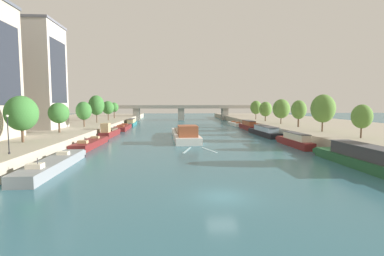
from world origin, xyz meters
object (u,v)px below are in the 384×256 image
at_px(moored_boat_right_upstream, 235,124).
at_px(tree_left_third, 114,107).
at_px(moored_boat_left_lone, 54,164).
at_px(tree_right_by_lamp, 299,110).
at_px(lamppost_left_bank, 8,132).
at_px(tree_right_midway, 281,109).
at_px(barge_midriver, 185,134).
at_px(tree_right_third, 323,109).
at_px(moored_boat_left_far, 132,122).
at_px(moored_boat_right_gap_after, 360,157).
at_px(moored_boat_left_midway, 110,132).
at_px(tree_right_second, 362,116).
at_px(tree_right_nearest, 266,109).
at_px(moored_boat_left_end, 123,127).
at_px(moored_boat_right_lone, 295,140).
at_px(tree_left_distant, 21,113).
at_px(tree_left_nearest, 59,113).
at_px(tree_left_end_of_row, 84,111).
at_px(bridge_far, 181,111).
at_px(tree_left_second, 108,108).
at_px(moored_boat_right_end, 265,131).
at_px(tree_left_midway, 96,105).
at_px(moored_boat_right_midway, 248,126).
at_px(tree_right_distant, 256,107).
at_px(moored_boat_left_second, 91,143).

relative_size(moored_boat_right_upstream, tree_left_third, 2.45).
height_order(moored_boat_left_lone, tree_right_by_lamp, tree_right_by_lamp).
xyz_separation_m(tree_right_by_lamp, lamppost_left_bank, (-48.59, -33.11, -1.73)).
distance_m(moored_boat_left_lone, tree_right_midway, 61.92).
distance_m(barge_midriver, tree_right_third, 28.74).
xyz_separation_m(moored_boat_left_far, moored_boat_right_gap_after, (37.14, -68.64, 0.18)).
xyz_separation_m(moored_boat_left_midway, tree_right_second, (45.51, -23.01, 4.56)).
bearing_deg(tree_right_nearest, moored_boat_left_midway, -154.12).
xyz_separation_m(moored_boat_left_lone, moored_boat_left_end, (-0.77, 51.38, -0.01)).
relative_size(moored_boat_right_lone, tree_left_distant, 1.86).
bearing_deg(tree_left_nearest, moored_boat_right_lone, -9.38).
height_order(moored_boat_left_far, tree_left_nearest, tree_left_nearest).
bearing_deg(tree_left_end_of_row, bridge_far, 67.27).
height_order(moored_boat_right_gap_after, tree_left_nearest, tree_left_nearest).
distance_m(moored_boat_right_upstream, tree_left_second, 44.12).
bearing_deg(tree_right_second, tree_right_nearest, 91.34).
xyz_separation_m(moored_boat_right_end, tree_left_second, (-43.68, 30.77, 5.30)).
bearing_deg(moored_boat_right_gap_after, tree_left_midway, 130.50).
height_order(barge_midriver, tree_right_nearest, tree_right_nearest).
relative_size(moored_boat_right_midway, tree_right_midway, 1.96).
bearing_deg(tree_right_distant, tree_right_second, -88.78).
distance_m(moored_boat_right_gap_after, tree_right_distant, 66.74).
xyz_separation_m(moored_boat_left_midway, tree_right_third, (44.87, -12.17, 5.66)).
distance_m(moored_boat_right_lone, tree_right_midway, 29.15).
bearing_deg(tree_left_end_of_row, moored_boat_right_gap_after, -40.43).
bearing_deg(moored_boat_right_end, moored_boat_left_midway, 178.66).
xyz_separation_m(lamppost_left_bank, bridge_far, (22.40, 97.98, -0.02)).
distance_m(tree_left_second, tree_right_by_lamp, 60.44).
height_order(moored_boat_left_midway, tree_left_midway, tree_left_midway).
xyz_separation_m(barge_midriver, tree_right_second, (28.15, -16.95, 4.53)).
relative_size(tree_left_third, tree_right_second, 1.09).
distance_m(moored_boat_left_midway, tree_left_second, 31.15).
relative_size(moored_boat_right_end, tree_left_second, 2.52).
bearing_deg(tree_right_distant, moored_boat_left_lone, -123.79).
height_order(barge_midriver, moored_boat_right_gap_after, barge_midriver).
distance_m(moored_boat_left_midway, moored_boat_right_midway, 39.99).
height_order(tree_left_distant, tree_left_second, tree_left_distant).
height_order(moored_boat_right_end, moored_boat_right_midway, moored_boat_right_midway).
height_order(moored_boat_left_midway, tree_right_distant, tree_right_distant).
xyz_separation_m(tree_right_nearest, tree_right_distant, (-0.11, 9.99, 0.37)).
distance_m(tree_right_distant, lamppost_left_bank, 81.48).
bearing_deg(moored_boat_right_end, lamppost_left_bank, -140.43).
bearing_deg(barge_midriver, tree_left_nearest, -169.57).
distance_m(tree_left_end_of_row, tree_left_second, 26.94).
xyz_separation_m(moored_boat_right_lone, tree_left_third, (-44.41, 61.94, 5.16)).
bearing_deg(tree_right_by_lamp, bridge_far, 111.99).
height_order(moored_boat_right_upstream, tree_left_nearest, tree_left_nearest).
distance_m(moored_boat_left_second, moored_boat_right_gap_after, 41.88).
distance_m(moored_boat_left_second, moored_boat_right_end, 39.63).
height_order(moored_boat_right_upstream, tree_right_nearest, tree_right_nearest).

